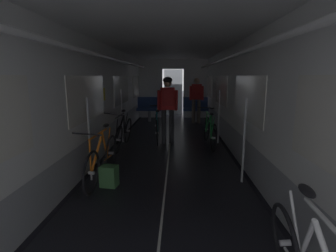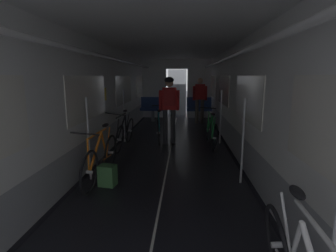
% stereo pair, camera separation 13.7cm
% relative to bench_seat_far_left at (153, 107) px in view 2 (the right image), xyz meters
% --- Properties ---
extents(train_car_shell, '(3.14, 12.34, 2.57)m').
position_rel_bench_seat_far_left_xyz_m(train_car_shell, '(0.90, -4.47, 1.13)').
color(train_car_shell, black).
rests_on(train_car_shell, ground).
extents(bench_seat_far_left, '(0.98, 0.51, 0.95)m').
position_rel_bench_seat_far_left_xyz_m(bench_seat_far_left, '(0.00, 0.00, 0.00)').
color(bench_seat_far_left, gray).
rests_on(bench_seat_far_left, ground).
extents(bench_seat_far_right, '(0.98, 0.51, 0.95)m').
position_rel_bench_seat_far_left_xyz_m(bench_seat_far_right, '(1.80, 0.00, 0.00)').
color(bench_seat_far_right, gray).
rests_on(bench_seat_far_right, ground).
extents(bicycle_orange, '(0.44, 1.69, 0.95)m').
position_rel_bench_seat_far_left_xyz_m(bicycle_orange, '(-0.16, -5.99, -0.18)').
color(bicycle_orange, black).
rests_on(bicycle_orange, ground).
extents(bicycle_black, '(0.44, 1.69, 0.96)m').
position_rel_bench_seat_far_left_xyz_m(bicycle_black, '(-0.23, -3.96, -0.19)').
color(bicycle_black, black).
rests_on(bicycle_black, ground).
extents(bicycle_green, '(0.44, 1.69, 0.95)m').
position_rel_bench_seat_far_left_xyz_m(bicycle_green, '(1.91, -3.70, -0.18)').
color(bicycle_green, black).
rests_on(bicycle_green, ground).
extents(person_cyclist_aisle, '(0.55, 0.41, 1.73)m').
position_rel_bench_seat_far_left_xyz_m(person_cyclist_aisle, '(0.84, -3.48, 0.50)').
color(person_cyclist_aisle, '#2D2D33').
rests_on(person_cyclist_aisle, ground).
extents(bicycle_teal_in_aisle, '(0.44, 1.69, 0.94)m').
position_rel_bench_seat_far_left_xyz_m(bicycle_teal_in_aisle, '(0.54, -3.21, -0.18)').
color(bicycle_teal_in_aisle, black).
rests_on(bicycle_teal_in_aisle, ground).
extents(person_standing_near_bench, '(0.53, 0.23, 1.69)m').
position_rel_bench_seat_far_left_xyz_m(person_standing_near_bench, '(1.80, -0.38, 0.41)').
color(person_standing_near_bench, brown).
rests_on(person_standing_near_bench, ground).
extents(backpack_on_floor, '(0.29, 0.24, 0.34)m').
position_rel_bench_seat_far_left_xyz_m(backpack_on_floor, '(0.00, -6.22, -0.40)').
color(backpack_on_floor, '#3D703D').
rests_on(backpack_on_floor, ground).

